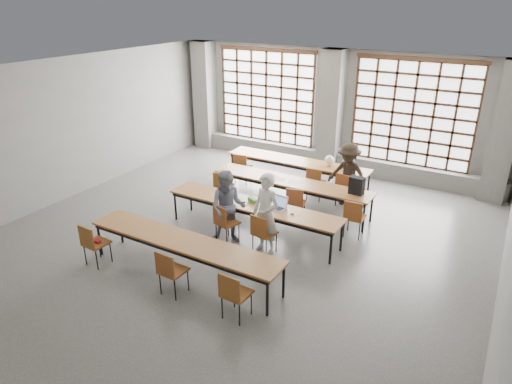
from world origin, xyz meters
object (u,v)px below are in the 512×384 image
chair_mid_right (354,215)px  chair_front_left (224,220)px  desk_row_d (183,243)px  chair_near_left (92,241)px  chair_back_left (242,165)px  backpack (357,185)px  chair_back_right (345,186)px  laptop_back (347,166)px  laptop_front (278,205)px  chair_back_mid (315,180)px  chair_mid_centre (295,201)px  chair_near_mid (170,269)px  desk_row_b (291,183)px  student_male (266,214)px  desk_row_c (253,207)px  red_pouch (96,241)px  chair_mid_left (223,184)px  student_female (228,207)px  desk_row_a (297,163)px  student_back (348,175)px  chair_front_right (262,230)px  mouse (292,213)px  chair_near_right (234,291)px  plastic_bag (330,161)px  phone (258,207)px

chair_mid_right → chair_front_left: size_ratio=1.00×
desk_row_d → chair_near_left: (-1.70, -0.63, -0.13)m
chair_back_left → backpack: 3.59m
chair_back_right → laptop_back: 0.81m
laptop_front → chair_back_right: bearing=74.0°
chair_back_left → desk_row_d: bearing=-71.5°
chair_back_mid → chair_mid_centre: 1.41m
chair_back_left → chair_near_mid: (1.66, -5.01, 0.00)m
chair_back_mid → chair_near_left: size_ratio=1.00×
desk_row_b → student_male: size_ratio=2.35×
desk_row_c → red_pouch: (-2.00, -2.55, -0.16)m
chair_back_left → red_pouch: size_ratio=4.40×
chair_back_right → chair_mid_left: size_ratio=1.00×
chair_mid_left → laptop_back: (2.43, 2.14, 0.25)m
chair_back_mid → student_female: student_female is taller
desk_row_c → desk_row_d: size_ratio=1.00×
chair_near_mid → student_female: (-0.20, 2.13, 0.25)m
chair_back_right → laptop_front: (-0.65, -2.27, 0.25)m
chair_mid_left → desk_row_a: bearing=62.3°
chair_mid_left → student_back: size_ratio=0.55×
chair_back_right → student_male: size_ratio=0.52×
desk_row_b → chair_back_right: (1.08, 0.78, -0.13)m
student_male → chair_front_right: bearing=-81.5°
desk_row_b → desk_row_d: same height
chair_back_right → red_pouch: chair_back_right is taller
mouse → red_pouch: mouse is taller
chair_near_right → plastic_bag: size_ratio=3.08×
student_female → student_male: bearing=-24.4°
chair_mid_centre → chair_front_right: (0.04, -1.60, 0.00)m
chair_mid_right → chair_back_left: bearing=159.1°
chair_near_left → desk_row_b: bearing=63.2°
chair_mid_left → student_female: student_female is taller
student_male → phone: (-0.42, 0.40, -0.11)m
chair_mid_left → chair_front_left: (1.13, -1.60, 0.00)m
chair_back_right → desk_row_d: bearing=-109.0°
chair_near_right → laptop_back: bearing=92.2°
chair_back_mid → mouse: (0.53, -2.40, 0.21)m
chair_back_mid → chair_front_right: (0.16, -3.01, 0.00)m
chair_near_right → backpack: bearing=82.9°
student_male → backpack: size_ratio=4.25×
chair_mid_centre → student_female: 1.72m
desk_row_d → chair_front_left: (-0.02, 1.37, -0.13)m
chair_back_left → chair_front_left: size_ratio=1.00×
chair_back_left → red_pouch: chair_back_left is taller
student_male → mouse: bearing=67.4°
chair_near_left → phone: chair_near_left is taller
chair_mid_left → chair_near_right: size_ratio=1.00×
desk_row_c → backpack: size_ratio=10.00×
chair_front_right → student_male: size_ratio=0.52×
laptop_front → backpack: backpack is taller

